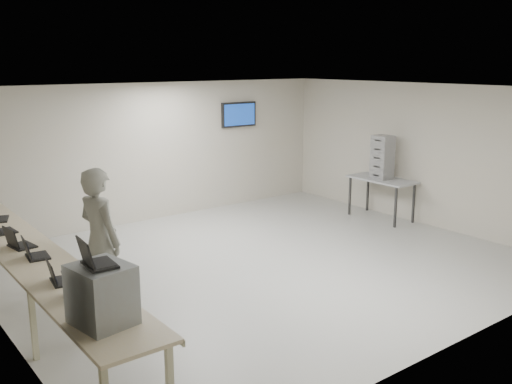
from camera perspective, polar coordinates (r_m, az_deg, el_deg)
room at (r=9.05m, az=0.72°, el=1.48°), size 8.01×7.01×2.81m
workbench at (r=7.55m, az=-21.31°, el=-6.40°), size 0.76×6.00×0.90m
equipment_box at (r=5.36m, az=-15.16°, el=-9.86°), size 0.54×0.60×0.55m
laptop_on_box at (r=5.23m, az=-15.93°, el=-6.49°), size 0.30×0.36×0.27m
laptop_0 at (r=6.08m, az=-17.25°, el=-9.34°), size 0.32×0.36×0.26m
laptop_1 at (r=6.49m, az=-19.15°, el=-8.04°), size 0.31×0.36×0.26m
laptop_2 at (r=7.38m, az=-21.41°, el=-5.67°), size 0.32×0.37×0.27m
laptop_3 at (r=7.86m, az=-22.75°, el=-4.65°), size 0.34×0.39×0.28m
laptop_4 at (r=8.62m, az=-24.19°, el=-3.29°), size 0.31×0.37×0.27m
soldier at (r=7.63m, az=-15.31°, el=-4.71°), size 0.60×0.78×1.92m
side_table at (r=12.03m, az=12.47°, el=0.99°), size 0.66×1.42×0.85m
storage_bins at (r=11.92m, az=12.53°, el=3.42°), size 0.34×0.38×0.89m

